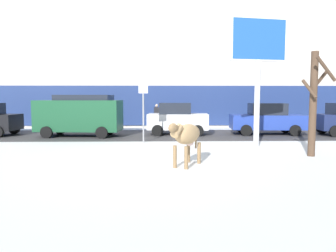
# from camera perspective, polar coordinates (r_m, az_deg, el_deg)

# --- Properties ---
(ground_plane) EXTENTS (120.00, 120.00, 0.00)m
(ground_plane) POSITION_cam_1_polar(r_m,az_deg,el_deg) (9.92, -2.96, -7.66)
(ground_plane) COLOR white
(road_strip) EXTENTS (60.00, 5.60, 0.01)m
(road_strip) POSITION_cam_1_polar(r_m,az_deg,el_deg) (18.77, -2.24, -1.57)
(road_strip) COLOR #423F3F
(road_strip) RESTS_ON ground
(building_facade) EXTENTS (44.00, 6.10, 13.00)m
(building_facade) POSITION_cam_1_polar(r_m,az_deg,el_deg) (26.19, -2.06, 14.55)
(building_facade) COLOR beige
(building_facade) RESTS_ON ground
(cow_tan) EXTENTS (1.32, 1.84, 1.54)m
(cow_tan) POSITION_cam_1_polar(r_m,az_deg,el_deg) (10.22, 3.29, -1.63)
(cow_tan) COLOR tan
(cow_tan) RESTS_ON ground
(billboard) EXTENTS (2.52, 0.64, 5.56)m
(billboard) POSITION_cam_1_polar(r_m,az_deg,el_deg) (14.67, 15.73, 13.25)
(billboard) COLOR silver
(billboard) RESTS_ON ground
(car_darkgreen_van) EXTENTS (4.73, 2.38, 2.32)m
(car_darkgreen_van) POSITION_cam_1_polar(r_m,az_deg,el_deg) (18.67, -15.35, 2.03)
(car_darkgreen_van) COLOR #194C2D
(car_darkgreen_van) RESTS_ON ground
(car_white_hatchback) EXTENTS (3.62, 2.13, 1.86)m
(car_white_hatchback) POSITION_cam_1_polar(r_m,az_deg,el_deg) (18.90, 1.65, 1.29)
(car_white_hatchback) COLOR white
(car_white_hatchback) RESTS_ON ground
(car_blue_sedan) EXTENTS (4.32, 2.22, 1.84)m
(car_blue_sedan) POSITION_cam_1_polar(r_m,az_deg,el_deg) (19.88, 17.11, 1.19)
(car_blue_sedan) COLOR #233D9E
(car_blue_sedan) RESTS_ON ground
(pedestrian_near_billboard) EXTENTS (0.36, 0.24, 1.73)m
(pedestrian_near_billboard) POSITION_cam_1_polar(r_m,az_deg,el_deg) (22.30, -15.47, 1.57)
(pedestrian_near_billboard) COLOR #282833
(pedestrian_near_billboard) RESTS_ON ground
(pedestrian_by_cars) EXTENTS (0.36, 0.24, 1.73)m
(pedestrian_by_cars) POSITION_cam_1_polar(r_m,az_deg,el_deg) (22.04, -12.43, 1.59)
(pedestrian_by_cars) COLOR #282833
(pedestrian_by_cars) RESTS_ON ground
(pedestrian_far_left) EXTENTS (0.36, 0.24, 1.73)m
(pedestrian_far_left) POSITION_cam_1_polar(r_m,az_deg,el_deg) (21.63, -2.02, 1.64)
(pedestrian_far_left) COLOR #282833
(pedestrian_far_left) RESTS_ON ground
(bare_tree_left_lot) EXTENTS (1.15, 1.19, 3.86)m
(bare_tree_left_lot) POSITION_cam_1_polar(r_m,az_deg,el_deg) (13.01, 24.43, 4.08)
(bare_tree_left_lot) COLOR #4C3828
(bare_tree_left_lot) RESTS_ON ground
(street_sign) EXTENTS (0.44, 0.08, 2.82)m
(street_sign) POSITION_cam_1_polar(r_m,az_deg,el_deg) (15.52, -4.40, 3.18)
(street_sign) COLOR gray
(street_sign) RESTS_ON ground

